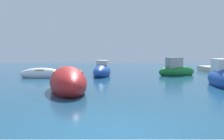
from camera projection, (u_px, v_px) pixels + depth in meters
name	position (u px, v px, depth m)	size (l,w,h in m)	color
ground	(108.00, 131.00, 6.09)	(80.00, 80.00, 0.00)	navy
moored_boat_0	(101.00, 71.00, 20.55)	(1.81, 4.22, 1.61)	#1E479E
moored_boat_1	(67.00, 82.00, 12.46)	(3.07, 5.60, 1.65)	#B21E1E
moored_boat_3	(40.00, 74.00, 19.08)	(3.41, 1.19, 1.02)	white
moored_boat_4	(222.00, 78.00, 14.49)	(2.13, 4.74, 1.91)	#1E479E
moored_boat_7	(175.00, 70.00, 21.07)	(3.71, 2.29, 1.83)	#197233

